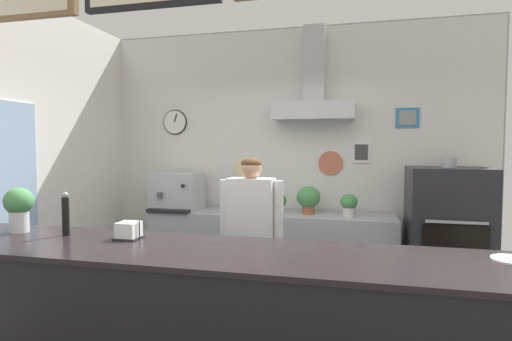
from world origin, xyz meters
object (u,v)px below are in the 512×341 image
(potted_rosemary, at_px, (349,204))
(shop_worker, at_px, (251,244))
(espresso_machine, at_px, (177,191))
(potted_sage, at_px, (235,201))
(pizza_oven, at_px, (447,240))
(potted_basil, at_px, (308,198))
(potted_thyme, at_px, (278,202))
(basil_vase, at_px, (19,208))
(napkin_holder, at_px, (129,231))
(pepper_grinder, at_px, (66,214))

(potted_rosemary, bearing_deg, shop_worker, -122.54)
(espresso_machine, relative_size, potted_sage, 2.62)
(shop_worker, distance_m, espresso_machine, 1.76)
(espresso_machine, bearing_deg, pizza_oven, -2.99)
(potted_basil, bearing_deg, potted_thyme, -170.90)
(potted_thyme, relative_size, basil_vase, 0.78)
(shop_worker, height_order, potted_sage, shop_worker)
(napkin_holder, distance_m, pepper_grinder, 0.46)
(pizza_oven, xyz_separation_m, basil_vase, (-3.10, -2.10, 0.52))
(potted_rosemary, height_order, napkin_holder, napkin_holder)
(pizza_oven, height_order, shop_worker, shop_worker)
(potted_rosemary, bearing_deg, espresso_machine, -179.77)
(basil_vase, bearing_deg, shop_worker, 37.41)
(espresso_machine, distance_m, potted_thyme, 1.24)
(shop_worker, bearing_deg, potted_sage, -67.05)
(napkin_holder, bearing_deg, potted_rosemary, 59.72)
(potted_rosemary, bearing_deg, basil_vase, -133.32)
(espresso_machine, height_order, basil_vase, basil_vase)
(potted_sage, bearing_deg, napkin_holder, -90.25)
(potted_basil, distance_m, basil_vase, 2.87)
(potted_thyme, bearing_deg, napkin_holder, -103.12)
(basil_vase, xyz_separation_m, pepper_grinder, (0.37, -0.01, -0.03))
(shop_worker, distance_m, potted_thyme, 1.24)
(potted_rosemary, xyz_separation_m, potted_basil, (-0.45, 0.05, 0.04))
(potted_sage, xyz_separation_m, basil_vase, (-0.83, -2.29, 0.23))
(potted_sage, bearing_deg, pepper_grinder, -101.22)
(potted_sage, relative_size, potted_thyme, 0.92)
(pizza_oven, distance_m, potted_thyme, 1.79)
(espresso_machine, relative_size, napkin_holder, 3.66)
(potted_basil, height_order, basil_vase, basil_vase)
(espresso_machine, xyz_separation_m, potted_basil, (1.58, 0.06, -0.04))
(potted_thyme, height_order, basil_vase, basil_vase)
(shop_worker, height_order, potted_rosemary, shop_worker)
(pizza_oven, distance_m, basil_vase, 3.78)
(shop_worker, xyz_separation_m, potted_rosemary, (0.79, 1.23, 0.19))
(pizza_oven, relative_size, shop_worker, 0.99)
(espresso_machine, bearing_deg, shop_worker, -44.61)
(potted_thyme, xyz_separation_m, basil_vase, (-1.34, -2.26, 0.22))
(espresso_machine, bearing_deg, pepper_grinder, -83.38)
(potted_rosemary, distance_m, pepper_grinder, 2.88)
(pizza_oven, height_order, basil_vase, pizza_oven)
(napkin_holder, bearing_deg, potted_basil, 69.36)
(basil_vase, bearing_deg, potted_basil, 53.94)
(espresso_machine, distance_m, potted_rosemary, 2.03)
(napkin_holder, bearing_deg, pizza_oven, 42.51)
(potted_sage, distance_m, potted_thyme, 0.52)
(potted_rosemary, xyz_separation_m, potted_sage, (-1.31, 0.03, -0.02))
(potted_sage, relative_size, napkin_holder, 1.39)
(potted_rosemary, relative_size, potted_basil, 0.78)
(potted_thyme, bearing_deg, potted_basil, 9.10)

